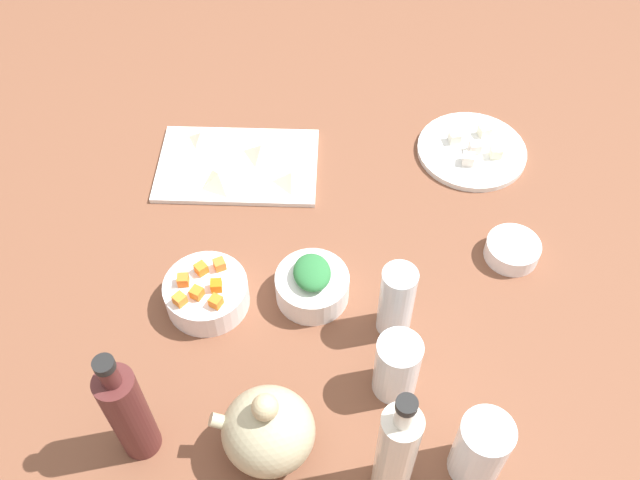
{
  "coord_description": "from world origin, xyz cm",
  "views": [
    {
      "loc": [
        -5.81,
        74.53,
        102.51
      ],
      "look_at": [
        0.0,
        0.0,
        8.0
      ],
      "focal_mm": 39.1,
      "sensor_mm": 36.0,
      "label": 1
    }
  ],
  "objects_px": {
    "cutting_board": "(238,165)",
    "bottle_0": "(128,412)",
    "plate_tofu": "(472,151)",
    "bowl_greens": "(312,287)",
    "drinking_glass_1": "(397,367)",
    "bowl_small_side": "(512,250)",
    "drinking_glass_2": "(396,301)",
    "drinking_glass_0": "(480,449)",
    "bottle_1": "(396,452)",
    "bowl_carrots": "(207,294)",
    "teapot": "(268,430)"
  },
  "relations": [
    {
      "from": "bowl_small_side",
      "to": "drinking_glass_2",
      "type": "xyz_separation_m",
      "value": [
        0.21,
        0.16,
        0.06
      ]
    },
    {
      "from": "cutting_board",
      "to": "teapot",
      "type": "bearing_deg",
      "value": 103.34
    },
    {
      "from": "bowl_carrots",
      "to": "bottle_1",
      "type": "relative_size",
      "value": 0.55
    },
    {
      "from": "bottle_0",
      "to": "drinking_glass_2",
      "type": "bearing_deg",
      "value": -147.72
    },
    {
      "from": "cutting_board",
      "to": "drinking_glass_1",
      "type": "height_order",
      "value": "drinking_glass_1"
    },
    {
      "from": "plate_tofu",
      "to": "bowl_greens",
      "type": "height_order",
      "value": "bowl_greens"
    },
    {
      "from": "bowl_carrots",
      "to": "bottle_1",
      "type": "xyz_separation_m",
      "value": [
        -0.31,
        0.28,
        0.08
      ]
    },
    {
      "from": "bowl_carrots",
      "to": "bottle_0",
      "type": "distance_m",
      "value": 0.27
    },
    {
      "from": "plate_tofu",
      "to": "bowl_small_side",
      "type": "relative_size",
      "value": 2.28
    },
    {
      "from": "bowl_greens",
      "to": "cutting_board",
      "type": "bearing_deg",
      "value": -59.46
    },
    {
      "from": "bowl_carrots",
      "to": "drinking_glass_1",
      "type": "bearing_deg",
      "value": 157.5
    },
    {
      "from": "bowl_small_side",
      "to": "drinking_glass_1",
      "type": "xyz_separation_m",
      "value": [
        0.21,
        0.27,
        0.04
      ]
    },
    {
      "from": "plate_tofu",
      "to": "bowl_small_side",
      "type": "height_order",
      "value": "bowl_small_side"
    },
    {
      "from": "bowl_small_side",
      "to": "bottle_0",
      "type": "relative_size",
      "value": 0.39
    },
    {
      "from": "plate_tofu",
      "to": "drinking_glass_1",
      "type": "distance_m",
      "value": 0.55
    },
    {
      "from": "bowl_carrots",
      "to": "drinking_glass_1",
      "type": "height_order",
      "value": "drinking_glass_1"
    },
    {
      "from": "bowl_small_side",
      "to": "drinking_glass_0",
      "type": "height_order",
      "value": "drinking_glass_0"
    },
    {
      "from": "bottle_0",
      "to": "bottle_1",
      "type": "relative_size",
      "value": 0.96
    },
    {
      "from": "bottle_1",
      "to": "cutting_board",
      "type": "bearing_deg",
      "value": -62.73
    },
    {
      "from": "bowl_carrots",
      "to": "bowl_small_side",
      "type": "distance_m",
      "value": 0.54
    },
    {
      "from": "bowl_carrots",
      "to": "drinking_glass_1",
      "type": "relative_size",
      "value": 1.17
    },
    {
      "from": "bowl_small_side",
      "to": "drinking_glass_0",
      "type": "xyz_separation_m",
      "value": [
        0.09,
        0.39,
        0.05
      ]
    },
    {
      "from": "bowl_carrots",
      "to": "teapot",
      "type": "distance_m",
      "value": 0.28
    },
    {
      "from": "drinking_glass_0",
      "to": "drinking_glass_2",
      "type": "distance_m",
      "value": 0.26
    },
    {
      "from": "drinking_glass_0",
      "to": "drinking_glass_1",
      "type": "distance_m",
      "value": 0.17
    },
    {
      "from": "bowl_greens",
      "to": "drinking_glass_2",
      "type": "bearing_deg",
      "value": 160.51
    },
    {
      "from": "cutting_board",
      "to": "bowl_carrots",
      "type": "xyz_separation_m",
      "value": [
        0.0,
        0.32,
        0.02
      ]
    },
    {
      "from": "bowl_small_side",
      "to": "drinking_glass_0",
      "type": "distance_m",
      "value": 0.4
    },
    {
      "from": "plate_tofu",
      "to": "bowl_small_side",
      "type": "distance_m",
      "value": 0.26
    },
    {
      "from": "plate_tofu",
      "to": "teapot",
      "type": "xyz_separation_m",
      "value": [
        0.33,
        0.64,
        0.06
      ]
    },
    {
      "from": "plate_tofu",
      "to": "bowl_small_side",
      "type": "xyz_separation_m",
      "value": [
        -0.05,
        0.26,
        0.01
      ]
    },
    {
      "from": "bowl_greens",
      "to": "teapot",
      "type": "height_order",
      "value": "teapot"
    },
    {
      "from": "bowl_small_side",
      "to": "bottle_1",
      "type": "distance_m",
      "value": 0.48
    },
    {
      "from": "bowl_small_side",
      "to": "drinking_glass_0",
      "type": "relative_size",
      "value": 0.75
    },
    {
      "from": "cutting_board",
      "to": "teapot",
      "type": "distance_m",
      "value": 0.59
    },
    {
      "from": "bowl_greens",
      "to": "drinking_glass_0",
      "type": "xyz_separation_m",
      "value": [
        -0.26,
        0.28,
        0.04
      ]
    },
    {
      "from": "cutting_board",
      "to": "bottle_0",
      "type": "relative_size",
      "value": 1.28
    },
    {
      "from": "bottle_0",
      "to": "bottle_1",
      "type": "xyz_separation_m",
      "value": [
        -0.37,
        0.03,
        0.0
      ]
    },
    {
      "from": "bottle_0",
      "to": "drinking_glass_0",
      "type": "height_order",
      "value": "bottle_0"
    },
    {
      "from": "plate_tofu",
      "to": "bowl_greens",
      "type": "xyz_separation_m",
      "value": [
        0.29,
        0.37,
        0.02
      ]
    },
    {
      "from": "cutting_board",
      "to": "bowl_greens",
      "type": "xyz_separation_m",
      "value": [
        -0.17,
        0.29,
        0.02
      ]
    },
    {
      "from": "drinking_glass_2",
      "to": "bowl_greens",
      "type": "bearing_deg",
      "value": -19.49
    },
    {
      "from": "cutting_board",
      "to": "bowl_greens",
      "type": "distance_m",
      "value": 0.34
    },
    {
      "from": "bottle_0",
      "to": "drinking_glass_2",
      "type": "distance_m",
      "value": 0.43
    },
    {
      "from": "bowl_greens",
      "to": "drinking_glass_1",
      "type": "xyz_separation_m",
      "value": [
        -0.14,
        0.16,
        0.03
      ]
    },
    {
      "from": "bowl_greens",
      "to": "drinking_glass_1",
      "type": "distance_m",
      "value": 0.21
    },
    {
      "from": "drinking_glass_0",
      "to": "drinking_glass_1",
      "type": "bearing_deg",
      "value": -45.9
    },
    {
      "from": "bottle_0",
      "to": "drinking_glass_1",
      "type": "distance_m",
      "value": 0.39
    },
    {
      "from": "bowl_greens",
      "to": "drinking_glass_0",
      "type": "bearing_deg",
      "value": 132.71
    },
    {
      "from": "cutting_board",
      "to": "bottle_1",
      "type": "bearing_deg",
      "value": 117.27
    }
  ]
}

